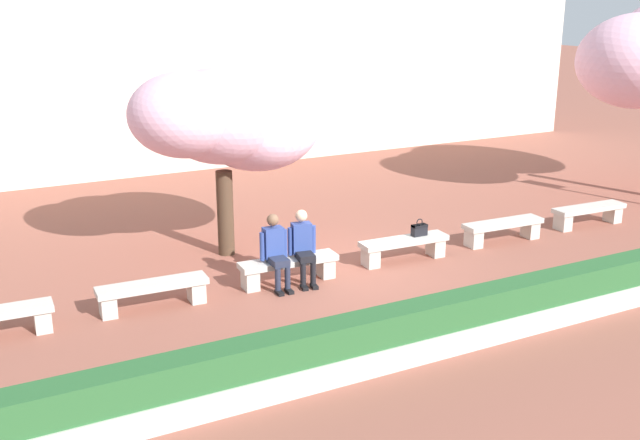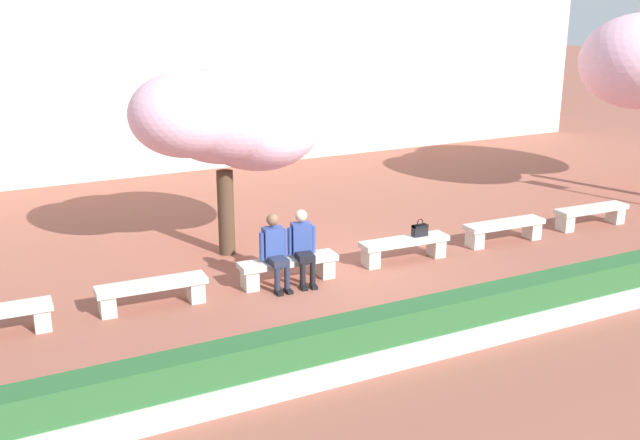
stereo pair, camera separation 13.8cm
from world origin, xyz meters
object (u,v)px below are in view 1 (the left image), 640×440
stone_bench_east_end (503,228)px  handbag (419,229)px  person_seated_right (303,244)px  stone_bench_near_west (153,291)px  stone_bench_near_east (404,246)px  cherry_tree_main (228,119)px  stone_bench_center (289,266)px  stone_bench_far_east (589,212)px  person_seated_left (275,248)px

stone_bench_east_end → handbag: handbag is taller
stone_bench_east_end → person_seated_right: 4.61m
stone_bench_near_west → stone_bench_near_east: size_ratio=1.00×
cherry_tree_main → stone_bench_center: bearing=-81.9°
stone_bench_center → stone_bench_far_east: 7.27m
stone_bench_center → stone_bench_east_end: size_ratio=1.00×
person_seated_left → cherry_tree_main: size_ratio=0.34×
stone_bench_near_west → cherry_tree_main: cherry_tree_main is taller
stone_bench_near_west → stone_bench_east_end: (7.27, -0.00, 0.00)m
stone_bench_east_end → stone_bench_far_east: (2.42, 0.00, 0.00)m
stone_bench_near_east → handbag: bearing=1.7°
stone_bench_near_west → cherry_tree_main: bearing=42.6°
stone_bench_center → person_seated_left: (-0.27, -0.05, 0.40)m
person_seated_left → handbag: size_ratio=3.81×
stone_bench_center → stone_bench_far_east: size_ratio=1.00×
stone_bench_near_west → stone_bench_far_east: (9.70, -0.00, 0.00)m
person_seated_left → stone_bench_near_east: bearing=1.1°
stone_bench_east_end → cherry_tree_main: bearing=159.0°
stone_bench_near_east → stone_bench_near_west: bearing=180.0°
stone_bench_east_end → person_seated_left: (-5.12, -0.05, 0.40)m
stone_bench_near_east → person_seated_left: bearing=-178.9°
stone_bench_near_east → person_seated_right: size_ratio=1.39×
stone_bench_center → stone_bench_east_end: same height
person_seated_right → handbag: 2.52m
stone_bench_center → stone_bench_near_east: bearing=0.0°
stone_bench_far_east → cherry_tree_main: cherry_tree_main is taller
stone_bench_center → person_seated_right: bearing=-11.5°
handbag → stone_bench_near_east: bearing=-178.3°
stone_bench_east_end → cherry_tree_main: cherry_tree_main is taller
stone_bench_east_end → stone_bench_far_east: same height
person_seated_right → cherry_tree_main: (-0.54, 2.02, 1.95)m
stone_bench_far_east → person_seated_right: size_ratio=1.39×
stone_bench_near_east → stone_bench_east_end: same height
stone_bench_center → cherry_tree_main: (-0.28, 1.97, 2.34)m
stone_bench_near_west → handbag: size_ratio=5.29×
handbag → stone_bench_far_east: bearing=-0.1°
stone_bench_near_west → person_seated_left: person_seated_left is taller
stone_bench_near_west → stone_bench_east_end: size_ratio=1.00×
stone_bench_near_west → handbag: 5.21m
stone_bench_east_end → person_seated_right: (-4.59, -0.05, 0.40)m
stone_bench_near_east → stone_bench_east_end: bearing=-0.0°
stone_bench_near_west → person_seated_right: person_seated_right is taller
stone_bench_far_east → stone_bench_east_end: bearing=-180.0°
person_seated_left → cherry_tree_main: bearing=90.2°
stone_bench_east_end → stone_bench_far_east: 2.42m
stone_bench_near_west → stone_bench_far_east: same height
person_seated_right → handbag: bearing=1.4°
stone_bench_near_east → handbag: handbag is taller
stone_bench_far_east → person_seated_right: 7.03m
cherry_tree_main → stone_bench_near_west: bearing=-137.4°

